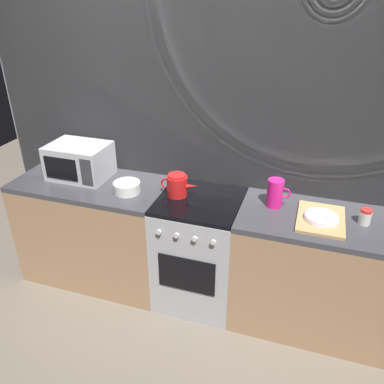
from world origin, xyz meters
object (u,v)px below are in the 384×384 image
Objects in this scene: stove_unit at (199,250)px; dish_pile at (321,218)px; pitcher at (275,193)px; mixing_bowl at (127,187)px; microwave at (80,161)px; kettle at (177,185)px; spice_jar at (365,217)px.

stove_unit is 0.96m from dish_pile.
pitcher is 0.50× the size of dish_pile.
dish_pile is (1.38, 0.03, -0.02)m from mixing_bowl.
dish_pile is at bearing 1.19° from mixing_bowl.
microwave is 2.30× the size of mixing_bowl.
kettle is 1.42× the size of mixing_bowl.
spice_jar is (2.12, -0.05, -0.08)m from microwave.
kettle is 1.01m from dish_pile.
kettle reaches higher than spice_jar.
stove_unit is 0.56m from kettle.
dish_pile is at bearing -3.14° from microwave.
spice_jar is at bearing 0.48° from kettle.
stove_unit is 1.18m from microwave.
kettle reaches higher than stove_unit.
pitcher reaches higher than spice_jar.
dish_pile is (0.32, -0.10, -0.08)m from pitcher.
microwave is 2.30× the size of pitcher.
kettle is at bearing -179.52° from spice_jar.
spice_jar is (0.27, 0.05, 0.03)m from dish_pile.
pitcher is (0.52, 0.07, 0.55)m from stove_unit.
pitcher reaches higher than kettle.
mixing_bowl is 1.00× the size of pitcher.
dish_pile reaches higher than stove_unit.
mixing_bowl is at bearing -15.44° from microwave.
dish_pile is at bearing -2.44° from kettle.
microwave is 1.15× the size of dish_pile.
kettle is at bearing 175.91° from stove_unit.
microwave is at bearing -179.88° from pitcher.
kettle is (-0.18, 0.01, 0.53)m from stove_unit.
pitcher is at bearing 8.18° from stove_unit.
spice_jar is (1.28, 0.01, -0.03)m from kettle.
dish_pile is (1.85, -0.10, -0.12)m from microwave.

